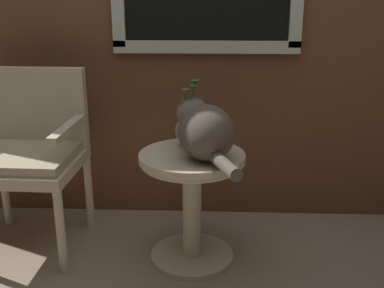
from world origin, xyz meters
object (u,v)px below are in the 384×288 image
wicker_side_table (192,190)px  cat (204,130)px  wicker_chair (29,147)px  pewter_vase_with_ivy (189,127)px

wicker_side_table → cat: 0.34m
wicker_chair → pewter_vase_with_ivy: (0.86, -0.05, 0.14)m
wicker_chair → cat: (0.94, -0.21, 0.17)m
cat → pewter_vase_with_ivy: pewter_vase_with_ivy is taller
wicker_chair → pewter_vase_with_ivy: size_ratio=2.77×
wicker_side_table → cat: cat is taller
wicker_side_table → wicker_chair: (-0.88, 0.16, 0.16)m
wicker_side_table → pewter_vase_with_ivy: bearing=99.8°
wicker_side_table → cat: (0.06, -0.05, 0.33)m
cat → pewter_vase_with_ivy: size_ratio=1.78×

